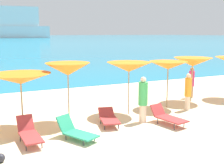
{
  "coord_description": "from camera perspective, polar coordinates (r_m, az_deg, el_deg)",
  "views": [
    {
      "loc": [
        -3.32,
        -6.83,
        3.49
      ],
      "look_at": [
        2.11,
        4.75,
        1.2
      ],
      "focal_mm": 45.86,
      "sensor_mm": 36.0,
      "label": 1
    }
  ],
  "objects": [
    {
      "name": "ground_plane",
      "position": [
        17.54,
        -13.65,
        -2.12
      ],
      "size": [
        50.0,
        100.0,
        0.3
      ],
      "primitive_type": "cube",
      "color": "beige"
    },
    {
      "name": "umbrella_3",
      "position": [
        10.76,
        -17.78,
        0.98
      ],
      "size": [
        2.34,
        2.34,
        2.06
      ],
      "color": "#9E7F59",
      "rests_on": "ground_plane"
    },
    {
      "name": "umbrella_4",
      "position": [
        11.13,
        -8.8,
        2.93
      ],
      "size": [
        1.91,
        1.91,
        2.36
      ],
      "color": "#9E7F59",
      "rests_on": "ground_plane"
    },
    {
      "name": "umbrella_5",
      "position": [
        12.17,
        3.39,
        3.39
      ],
      "size": [
        2.08,
        2.08,
        2.27
      ],
      "color": "#9E7F59",
      "rests_on": "ground_plane"
    },
    {
      "name": "umbrella_6",
      "position": [
        13.57,
        11.12,
        3.65
      ],
      "size": [
        1.85,
        1.85,
        2.19
      ],
      "color": "#9E7F59",
      "rests_on": "ground_plane"
    },
    {
      "name": "umbrella_7",
      "position": [
        15.06,
        15.8,
        4.24
      ],
      "size": [
        2.07,
        2.07,
        2.27
      ],
      "color": "#9E7F59",
      "rests_on": "ground_plane"
    },
    {
      "name": "lounge_chair_1",
      "position": [
        9.69,
        -16.2,
        -9.33
      ],
      "size": [
        0.63,
        1.63,
        0.75
      ],
      "rotation": [
        0.0,
        0.0,
        0.05
      ],
      "color": "#A53333",
      "rests_on": "ground_plane"
    },
    {
      "name": "lounge_chair_2",
      "position": [
        11.31,
        11.02,
        -6.38
      ],
      "size": [
        0.9,
        1.6,
        0.68
      ],
      "rotation": [
        0.0,
        0.0,
        0.2
      ],
      "color": "#A53333",
      "rests_on": "ground_plane"
    },
    {
      "name": "lounge_chair_3",
      "position": [
        9.68,
        -7.23,
        -9.28
      ],
      "size": [
        1.2,
        1.58,
        0.73
      ],
      "rotation": [
        0.0,
        0.0,
        0.48
      ],
      "color": "#268C66",
      "rests_on": "ground_plane"
    },
    {
      "name": "lounge_chair_7",
      "position": [
        11.0,
        -0.68,
        -6.77
      ],
      "size": [
        0.9,
        1.48,
        0.55
      ],
      "rotation": [
        0.0,
        0.0,
        -0.22
      ],
      "color": "#A53333",
      "rests_on": "ground_plane"
    },
    {
      "name": "beachgoer_0",
      "position": [
        11.28,
        6.2,
        -2.88
      ],
      "size": [
        0.37,
        0.37,
        1.82
      ],
      "rotation": [
        0.0,
        0.0,
        2.55
      ],
      "color": "beige",
      "rests_on": "ground_plane"
    },
    {
      "name": "beachgoer_1",
      "position": [
        13.43,
        14.92,
        -1.31
      ],
      "size": [
        0.3,
        0.3,
        1.69
      ],
      "rotation": [
        0.0,
        0.0,
        1.19
      ],
      "color": "beige",
      "rests_on": "ground_plane"
    },
    {
      "name": "beachgoer_2",
      "position": [
        16.11,
        15.56,
        0.48
      ],
      "size": [
        0.3,
        0.3,
        1.67
      ],
      "rotation": [
        0.0,
        0.0,
        5.67
      ],
      "color": "#A3704C",
      "rests_on": "ground_plane"
    },
    {
      "name": "beach_ball",
      "position": [
        8.62,
        -21.35,
        -13.57
      ],
      "size": [
        0.25,
        0.25,
        0.25
      ],
      "primitive_type": "sphere",
      "color": "#26262D",
      "rests_on": "ground_plane"
    },
    {
      "name": "cruise_ship",
      "position": [
        221.47,
        -20.18,
        11.17
      ],
      "size": [
        58.99,
        14.51,
        25.15
      ],
      "rotation": [
        0.0,
        0.0,
        -0.09
      ],
      "color": "white",
      "rests_on": "ocean_water"
    }
  ]
}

